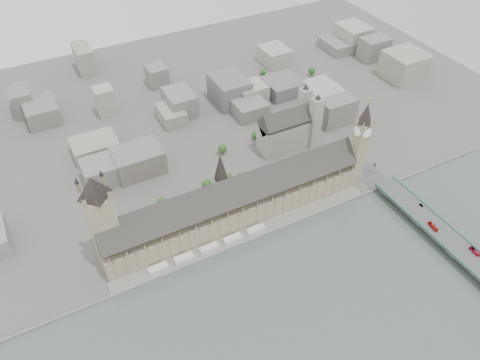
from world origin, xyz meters
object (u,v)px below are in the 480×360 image
elizabeth_tower (361,139)px  red_bus_north (433,226)px  palace_of_westminster (234,202)px  car_silver (421,205)px  westminster_abbey (289,128)px  westminster_bridge (434,229)px  red_bus_south (475,251)px  car_approach (375,165)px  victoria_tower (101,217)px

elizabeth_tower → red_bus_north: size_ratio=8.85×
palace_of_westminster → car_silver: size_ratio=60.63×
westminster_abbey → red_bus_north: bearing=-75.7°
westminster_bridge → car_silver: size_ratio=74.36×
westminster_abbey → car_silver: 166.99m
elizabeth_tower → red_bus_north: (19.46, -96.17, -46.14)m
red_bus_south → car_approach: bearing=94.5°
westminster_abbey → car_silver: size_ratio=15.56×
elizabeth_tower → red_bus_south: (30.52, -136.03, -46.27)m
elizabeth_tower → westminster_abbey: elizabeth_tower is taller
car_approach → westminster_abbey: bearing=141.4°
palace_of_westminster → car_silver: (168.96, -80.65, -11.74)m
car_silver → car_approach: 70.40m
elizabeth_tower → victoria_tower: 260.64m
palace_of_westminster → red_bus_north: palace_of_westminster is taller
westminster_bridge → red_bus_north: bearing=-171.6°
westminster_bridge → westminster_abbey: bearing=105.6°
westminster_abbey → car_approach: 104.25m
westminster_bridge → westminster_abbey: size_ratio=4.78×
westminster_abbey → red_bus_north: size_ratio=5.60×
palace_of_westminster → car_approach: (168.82, -10.25, -11.65)m
westminster_bridge → westminster_abbey: (-51.08, 182.50, 19.96)m
victoria_tower → car_silver: (290.96, -86.95, -44.23)m
westminster_bridge → red_bus_south: red_bus_south is taller
red_bus_north → car_approach: size_ratio=2.19×
car_silver → red_bus_north: bearing=-109.5°
victoria_tower → red_bus_south: victoria_tower is taller
victoria_tower → car_approach: bearing=-3.3°
car_approach → car_silver: bearing=-72.6°
palace_of_westminster → car_approach: size_ratio=47.80×
palace_of_westminster → westminster_bridge: 195.05m
victoria_tower → red_bus_south: (290.52, -154.03, -43.39)m
elizabeth_tower → westminster_bridge: (24.00, -95.50, -52.96)m
westminster_bridge → car_approach: car_approach is taller
westminster_abbey → victoria_tower: bearing=-163.5°
red_bus_north → red_bus_south: (11.06, -39.85, -0.12)m
victoria_tower → red_bus_south: bearing=-27.9°
westminster_abbey → red_bus_south: size_ratio=6.04×
red_bus_north → car_silver: size_ratio=2.78×
red_bus_south → car_approach: size_ratio=2.03×
westminster_bridge → car_silver: (6.96, 26.55, 5.85)m
car_silver → car_approach: bearing=93.5°
westminster_bridge → victoria_tower: bearing=158.2°
westminster_abbey → westminster_bridge: bearing=-74.4°
car_silver → victoria_tower: bearing=166.8°
elizabeth_tower → palace_of_westminster: bearing=175.2°
car_silver → car_approach: (-0.14, 70.40, 0.08)m
victoria_tower → car_approach: (290.82, -16.55, -44.15)m
elizabeth_tower → red_bus_north: 108.43m
elizabeth_tower → westminster_bridge: elizabeth_tower is taller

